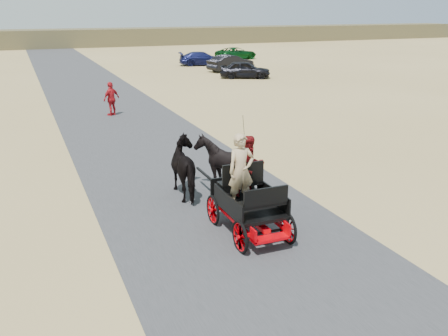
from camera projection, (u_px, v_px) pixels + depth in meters
name	position (u px, v px, depth m)	size (l,w,h in m)	color
ground	(202.00, 202.00, 14.34)	(140.00, 140.00, 0.00)	tan
road	(202.00, 201.00, 14.34)	(6.00, 140.00, 0.01)	#38383A
ridge_far	(47.00, 39.00, 68.49)	(140.00, 6.00, 2.40)	brown
carriage	(249.00, 219.00, 12.28)	(1.30, 2.40, 0.72)	black
horse_left	(188.00, 168.00, 14.57)	(0.91, 2.01, 1.70)	black
horse_right	(223.00, 164.00, 14.97)	(1.37, 1.54, 1.70)	black
driver_man	(241.00, 171.00, 11.87)	(0.66, 0.43, 1.80)	tan
passenger_woman	(250.00, 166.00, 12.57)	(0.77, 0.60, 1.58)	#660C0F
pedestrian	(111.00, 99.00, 25.49)	(1.01, 0.42, 1.73)	#B3141C
car_a	(245.00, 70.00, 39.03)	(1.58, 3.92, 1.34)	black
car_b	(231.00, 63.00, 43.34)	(1.47, 4.22, 1.39)	black
car_c	(202.00, 59.00, 47.62)	(1.80, 4.43, 1.29)	navy
car_d	(236.00, 53.00, 53.12)	(2.09, 4.54, 1.26)	#0C4C19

